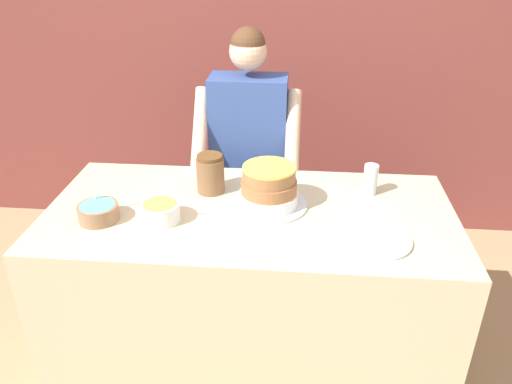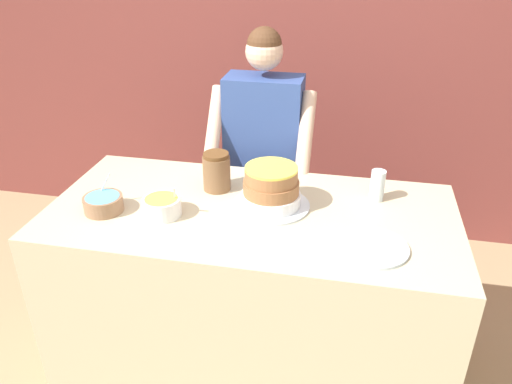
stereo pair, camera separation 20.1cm
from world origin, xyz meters
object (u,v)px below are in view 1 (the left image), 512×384
Objects in this scene: drinking_glass at (370,180)px; stoneware_jar at (210,174)px; frosting_bowl_yellow at (161,211)px; ceramic_plate at (375,240)px; cake at (269,188)px; frosting_bowl_blue at (98,212)px; person_baker at (249,148)px.

drinking_glass is 0.79× the size of stoneware_jar.
frosting_bowl_yellow is 0.85m from ceramic_plate.
frosting_bowl_yellow reaches higher than ceramic_plate.
cake is 1.89× the size of stoneware_jar.
ceramic_plate is 1.57× the size of stoneware_jar.
ceramic_plate is at bearing -3.15° from frosting_bowl_blue.
frosting_bowl_blue is 1.03× the size of frosting_bowl_yellow.
cake is at bearing -161.19° from drinking_glass.
person_baker is 9.82× the size of frosting_bowl_yellow.
stoneware_jar is at bearing 35.11° from frosting_bowl_blue.
frosting_bowl_yellow is 0.32m from stoneware_jar.
ceramic_plate is (0.42, -0.24, -0.08)m from cake.
person_baker reaches higher than drinking_glass.
stoneware_jar is (-0.69, 0.35, 0.08)m from ceramic_plate.
frosting_bowl_blue is 0.51m from stoneware_jar.
person_baker reaches higher than ceramic_plate.
cake is 1.20× the size of ceramic_plate.
drinking_glass is at bearing -37.11° from person_baker.
ceramic_plate is (-0.02, -0.39, -0.06)m from drinking_glass.
frosting_bowl_yellow is at bearing -160.21° from drinking_glass.
ceramic_plate is (0.85, -0.08, -0.04)m from frosting_bowl_yellow.
person_baker is 0.51m from stoneware_jar.
person_baker is at bearing 103.92° from cake.
person_baker reaches higher than frosting_bowl_yellow.
person_baker is 0.62m from cake.
frosting_bowl_blue is at bearing -144.89° from stoneware_jar.
stoneware_jar is (-0.27, 0.11, 0.00)m from cake.
frosting_bowl_blue reaches higher than frosting_bowl_yellow.
drinking_glass is 0.50× the size of ceramic_plate.
frosting_bowl_blue is at bearing -165.27° from cake.
person_baker is 5.61× the size of ceramic_plate.
frosting_bowl_yellow is at bearing 3.83° from frosting_bowl_blue.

